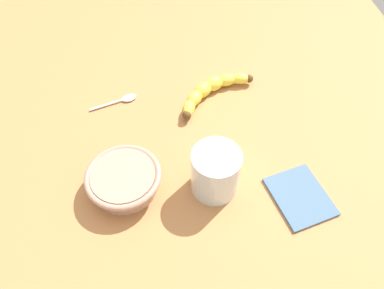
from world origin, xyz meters
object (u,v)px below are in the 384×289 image
banana (211,89)px  smoothie_glass (215,173)px  teaspoon (126,99)px  ceramic_bowl (124,180)px

banana → smoothie_glass: size_ratio=1.87×
smoothie_glass → banana: bearing=-7.1°
smoothie_glass → teaspoon: (25.66, 17.02, -4.35)cm
ceramic_bowl → teaspoon: ceramic_bowl is taller
banana → ceramic_bowl: bearing=17.5°
smoothie_glass → ceramic_bowl: (1.58, 17.06, -1.90)cm
ceramic_bowl → teaspoon: bearing=-0.1°
smoothie_glass → teaspoon: size_ratio=0.89×
ceramic_bowl → teaspoon: size_ratio=1.30×
smoothie_glass → ceramic_bowl: size_ratio=0.69×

